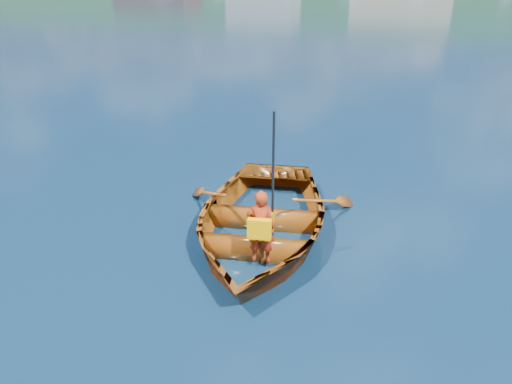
# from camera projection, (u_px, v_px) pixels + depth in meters

# --- Properties ---
(ground) EXTENTS (600.00, 600.00, 0.00)m
(ground) POSITION_uv_depth(u_px,v_px,m) (247.00, 213.00, 9.00)
(ground) COLOR #132340
(ground) RESTS_ON ground
(rowboat) EXTENTS (3.77, 4.82, 0.91)m
(rowboat) POSITION_uv_depth(u_px,v_px,m) (260.00, 220.00, 8.11)
(rowboat) COLOR brown
(rowboat) RESTS_ON ground
(child_paddler) EXTENTS (0.45, 0.39, 2.23)m
(child_paddler) POSITION_uv_depth(u_px,v_px,m) (261.00, 226.00, 7.12)
(child_paddler) COLOR #A32D12
(child_paddler) RESTS_ON ground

